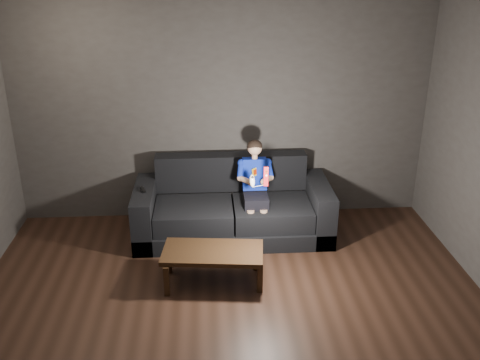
{
  "coord_description": "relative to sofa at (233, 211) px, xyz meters",
  "views": [
    {
      "loc": [
        -0.2,
        -3.74,
        3.07
      ],
      "look_at": [
        0.15,
        1.55,
        0.85
      ],
      "focal_mm": 40.0,
      "sensor_mm": 36.0,
      "label": 1
    }
  ],
  "objects": [
    {
      "name": "floor",
      "position": [
        -0.09,
        -1.94,
        -0.29
      ],
      "size": [
        5.0,
        5.0,
        0.0
      ],
      "primitive_type": "plane",
      "color": "black",
      "rests_on": "ground"
    },
    {
      "name": "coffee_table",
      "position": [
        -0.25,
        -1.03,
        0.03
      ],
      "size": [
        1.05,
        0.6,
        0.36
      ],
      "color": "black",
      "rests_on": "floor"
    },
    {
      "name": "ceiling",
      "position": [
        -0.09,
        -1.94,
        2.41
      ],
      "size": [
        5.0,
        5.0,
        0.02
      ],
      "primitive_type": "cube",
      "color": "silver",
      "rests_on": "back_wall"
    },
    {
      "name": "sofa",
      "position": [
        0.0,
        0.0,
        0.0
      ],
      "size": [
        2.27,
        0.98,
        0.88
      ],
      "color": "black",
      "rests_on": "floor"
    },
    {
      "name": "wii_remote_black",
      "position": [
        -1.02,
        -0.08,
        0.35
      ],
      "size": [
        0.07,
        0.15,
        0.03
      ],
      "color": "black",
      "rests_on": "sofa"
    },
    {
      "name": "wii_remote_red",
      "position": [
        0.34,
        -0.46,
        0.63
      ],
      "size": [
        0.06,
        0.08,
        0.21
      ],
      "color": "red",
      "rests_on": "child"
    },
    {
      "name": "back_wall",
      "position": [
        -0.09,
        0.56,
        1.06
      ],
      "size": [
        5.0,
        0.04,
        2.7
      ],
      "primitive_type": "cube",
      "color": "#3A3532",
      "rests_on": "ground"
    },
    {
      "name": "nunchuk_white",
      "position": [
        0.19,
        -0.46,
        0.58
      ],
      "size": [
        0.08,
        0.1,
        0.15
      ],
      "color": "white",
      "rests_on": "child"
    },
    {
      "name": "child",
      "position": [
        0.26,
        -0.07,
        0.42
      ],
      "size": [
        0.41,
        0.51,
        1.02
      ],
      "color": "black",
      "rests_on": "sofa"
    }
  ]
}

